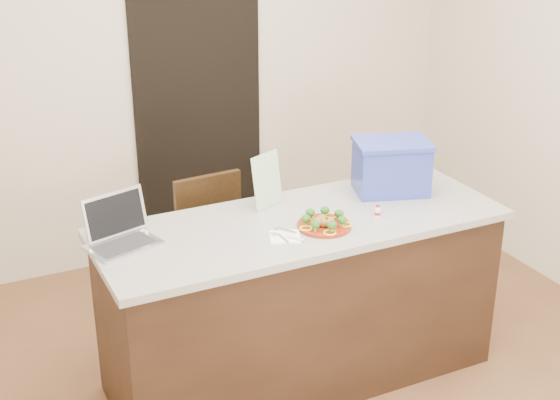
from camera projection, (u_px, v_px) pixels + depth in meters
name	position (u px, v px, depth m)	size (l,w,h in m)	color
ground	(322.00, 400.00, 4.03)	(4.00, 4.00, 0.00)	brown
room_shell	(330.00, 95.00, 3.40)	(4.00, 4.00, 4.00)	white
doorway	(199.00, 113.00, 5.32)	(0.90, 0.02, 2.00)	black
island	(301.00, 300.00, 4.06)	(2.06, 0.76, 0.92)	black
plate	(324.00, 225.00, 3.79)	(0.27, 0.27, 0.02)	maroon
meatballs	(323.00, 221.00, 3.78)	(0.10, 0.11, 0.04)	olive
broccoli	(324.00, 218.00, 3.78)	(0.22, 0.22, 0.04)	#194713
pepper_rings	(324.00, 224.00, 3.79)	(0.25, 0.26, 0.01)	yellow
napkin	(285.00, 237.00, 3.69)	(0.14, 0.14, 0.01)	white
fork	(281.00, 236.00, 3.69)	(0.03, 0.14, 0.00)	#BBBABF
knife	(292.00, 236.00, 3.69)	(0.08, 0.20, 0.01)	silver
yogurt_bottle	(378.00, 212.00, 3.90)	(0.03, 0.03, 0.06)	white
laptop	(119.00, 230.00, 3.62)	(0.37, 0.33, 0.22)	#B9B9BE
leaflet	(267.00, 180.00, 3.99)	(0.20, 0.00, 0.28)	white
blue_box	(391.00, 166.00, 4.17)	(0.46, 0.39, 0.29)	#2B3A9E
chair	(216.00, 246.00, 4.50)	(0.43, 0.43, 0.92)	#331F0F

